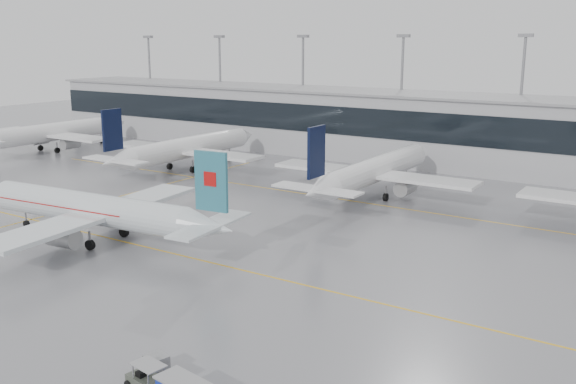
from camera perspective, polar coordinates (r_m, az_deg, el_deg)
The scene contains 14 objects.
ground at distance 63.71m, azimuth -5.96°, elevation -6.47°, with size 320.00×320.00×0.00m, color gray.
taxi_line_main at distance 63.71m, azimuth -5.96°, elevation -6.47°, with size 120.00×0.25×0.01m, color gold.
taxi_line_north at distance 87.94m, azimuth 6.44°, elevation -0.90°, with size 120.00×0.25×0.01m, color gold.
taxi_line_cross at distance 94.13m, azimuth -14.43°, elevation -0.29°, with size 0.25×60.00×0.01m, color gold.
terminal at distance 115.83m, azimuth 13.74°, elevation 5.27°, with size 180.00×15.00×12.00m, color #A8A8AC.
terminal_glass at distance 108.60m, azimuth 12.43°, elevation 5.62°, with size 180.00×0.20×5.00m, color black.
terminal_roof at distance 115.16m, azimuth 13.91°, elevation 8.32°, with size 182.00×16.00×0.40m, color gray.
light_masts at distance 120.73m, azimuth 14.91°, elevation 9.02°, with size 156.40×1.00×22.60m.
air_canada_jet at distance 72.51m, azimuth -16.59°, elevation -1.57°, with size 36.02×28.79×11.24m.
parked_jet_a at distance 135.67m, azimuth -20.20°, elevation 4.99°, with size 29.64×36.96×11.72m.
parked_jet_b at distance 109.82m, azimuth -9.13°, elevation 3.85°, with size 29.64×36.96×11.72m.
parked_jet_c at distance 90.36m, azimuth 7.56°, elevation 1.86°, with size 29.64×36.96×11.72m.
baggage_tug at distance 42.83m, azimuth -12.42°, elevation -16.11°, with size 4.07×2.03×1.94m.
gse_unit at distance 44.49m, azimuth -11.60°, elevation -14.86°, with size 1.40×1.30×1.40m, color gray.
Camera 1 is at (38.16, -46.25, 21.53)m, focal length 40.00 mm.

